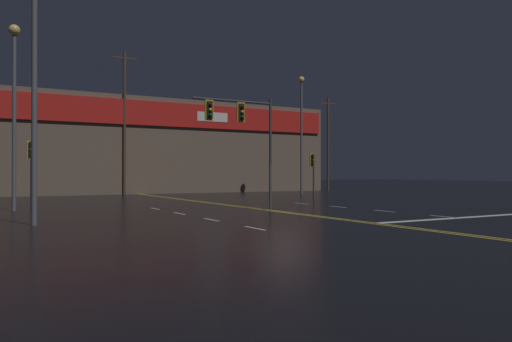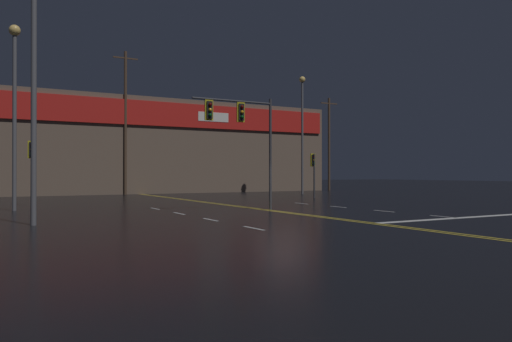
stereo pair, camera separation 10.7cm
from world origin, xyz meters
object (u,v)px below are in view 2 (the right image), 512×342
traffic_signal_corner_northeast (313,165)px  streetlight_near_left (302,120)px  traffic_signal_median (240,124)px  traffic_signal_corner_northwest (32,158)px  streetlight_median_approach (15,92)px  streetlight_near_right (34,32)px

traffic_signal_corner_northeast → streetlight_near_left: size_ratio=0.32×
traffic_signal_median → traffic_signal_corner_northwest: size_ratio=1.53×
streetlight_median_approach → traffic_signal_corner_northwest: bearing=71.5°
traffic_signal_median → streetlight_median_approach: size_ratio=0.61×
streetlight_near_right → traffic_signal_corner_northwest: bearing=85.3°
traffic_signal_median → streetlight_near_right: bearing=-165.6°
traffic_signal_corner_northwest → streetlight_near_right: 12.12m
streetlight_near_left → streetlight_near_right: streetlight_near_right is taller
traffic_signal_corner_northeast → streetlight_median_approach: streetlight_median_approach is taller
traffic_signal_corner_northeast → streetlight_median_approach: (-20.72, -3.27, 3.48)m
traffic_signal_median → traffic_signal_corner_northwest: (-8.77, 8.83, -1.62)m
traffic_signal_median → traffic_signal_corner_northeast: bearing=39.2°
traffic_signal_corner_northeast → streetlight_median_approach: size_ratio=0.36×
streetlight_near_left → streetlight_median_approach: 25.79m
streetlight_near_left → streetlight_near_right: bearing=-143.6°
traffic_signal_median → traffic_signal_corner_northwest: traffic_signal_median is taller
traffic_signal_median → traffic_signal_corner_northwest: 12.55m
traffic_signal_corner_northeast → streetlight_near_left: bearing=62.4°
traffic_signal_corner_northwest → streetlight_median_approach: bearing=-108.5°
traffic_signal_median → streetlight_near_left: 20.79m
traffic_signal_corner_northwest → streetlight_near_right: bearing=-94.7°
traffic_signal_corner_northwest → streetlight_near_right: (-0.93, -11.32, 4.22)m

